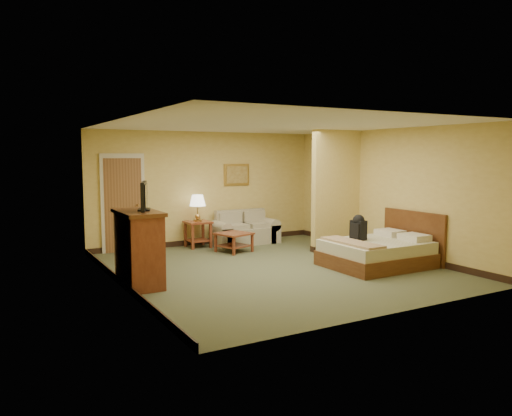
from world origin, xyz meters
TOP-DOWN VIEW (x-y plane):
  - floor at (0.00, 0.00)m, footprint 6.00×6.00m
  - ceiling at (0.00, 0.00)m, footprint 6.00×6.00m
  - back_wall at (0.00, 3.00)m, footprint 5.50×0.02m
  - left_wall at (-2.75, 0.00)m, footprint 0.02×6.00m
  - right_wall at (2.75, 0.00)m, footprint 0.02×6.00m
  - partition at (2.15, 0.93)m, footprint 1.20×0.15m
  - door at (-1.95, 2.96)m, footprint 0.94×0.16m
  - baseboard at (0.00, 2.99)m, footprint 5.50×0.02m
  - loveseat at (0.78, 2.57)m, footprint 1.54×0.72m
  - side_table at (-0.37, 2.65)m, footprint 0.54×0.54m
  - table_lamp at (-0.37, 2.65)m, footprint 0.36×0.36m
  - coffee_table at (0.09, 1.77)m, footprint 0.81×0.81m
  - wall_picture at (0.78, 2.97)m, footprint 0.66×0.04m
  - dresser at (-2.48, 0.01)m, footprint 0.59×1.12m
  - tv at (-2.38, 0.01)m, footprint 0.30×0.71m
  - bed at (1.83, -0.79)m, footprint 1.89×1.52m
  - backpack at (1.53, -0.54)m, footprint 0.22×0.30m

SIDE VIEW (x-z plane):
  - floor at x=0.00m, z-range 0.00..0.00m
  - baseboard at x=0.00m, z-range 0.00..0.12m
  - loveseat at x=0.78m, z-range -0.14..0.64m
  - bed at x=1.83m, z-range -0.22..0.76m
  - coffee_table at x=0.09m, z-range 0.09..0.50m
  - side_table at x=-0.37m, z-range 0.09..0.69m
  - dresser at x=-2.48m, z-range 0.01..1.20m
  - backpack at x=1.53m, z-range 0.50..0.97m
  - door at x=-1.95m, z-range -0.02..2.08m
  - table_lamp at x=-0.37m, z-range 0.74..1.34m
  - back_wall at x=0.00m, z-range 0.00..2.60m
  - left_wall at x=-2.75m, z-range 0.00..2.60m
  - right_wall at x=2.75m, z-range 0.00..2.60m
  - partition at x=2.15m, z-range 0.00..2.60m
  - tv at x=-2.38m, z-range 1.18..1.63m
  - wall_picture at x=0.78m, z-range 1.34..1.86m
  - ceiling at x=0.00m, z-range 2.60..2.60m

